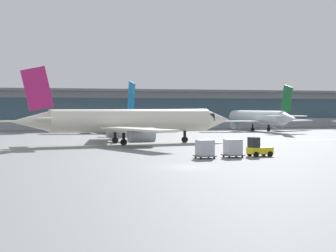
{
  "coord_description": "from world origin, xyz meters",
  "views": [
    {
      "loc": [
        -14.49,
        -44.92,
        5.41
      ],
      "look_at": [
        3.29,
        17.9,
        3.0
      ],
      "focal_mm": 56.38,
      "sensor_mm": 36.0,
      "label": 1
    }
  ],
  "objects_px": {
    "gate_airplane_2": "(114,118)",
    "cargo_dolly_trailing": "(205,148)",
    "cargo_dolly_lead": "(233,148)",
    "gate_airplane_3": "(258,118)",
    "taxiing_regional_jet": "(129,121)",
    "baggage_tug": "(258,148)"
  },
  "relations": [
    {
      "from": "gate_airplane_2",
      "to": "cargo_dolly_trailing",
      "type": "relative_size",
      "value": 14.06
    },
    {
      "from": "cargo_dolly_lead",
      "to": "gate_airplane_3",
      "type": "bearing_deg",
      "value": 58.22
    },
    {
      "from": "gate_airplane_2",
      "to": "gate_airplane_3",
      "type": "distance_m",
      "value": 32.02
    },
    {
      "from": "taxiing_regional_jet",
      "to": "cargo_dolly_trailing",
      "type": "bearing_deg",
      "value": -87.48
    },
    {
      "from": "taxiing_regional_jet",
      "to": "cargo_dolly_trailing",
      "type": "height_order",
      "value": "taxiing_regional_jet"
    },
    {
      "from": "gate_airplane_3",
      "to": "taxiing_regional_jet",
      "type": "relative_size",
      "value": 0.9
    },
    {
      "from": "gate_airplane_3",
      "to": "baggage_tug",
      "type": "xyz_separation_m",
      "value": [
        -26.22,
        -55.23,
        -2.06
      ]
    },
    {
      "from": "gate_airplane_3",
      "to": "cargo_dolly_lead",
      "type": "distance_m",
      "value": 62.71
    },
    {
      "from": "gate_airplane_3",
      "to": "taxiing_regional_jet",
      "type": "xyz_separation_m",
      "value": [
        -35.72,
        -32.43,
        0.33
      ]
    },
    {
      "from": "gate_airplane_3",
      "to": "cargo_dolly_lead",
      "type": "xyz_separation_m",
      "value": [
        -29.24,
        -55.44,
        -1.89
      ]
    },
    {
      "from": "cargo_dolly_lead",
      "to": "cargo_dolly_trailing",
      "type": "xyz_separation_m",
      "value": [
        -3.24,
        -0.23,
        0.0
      ]
    },
    {
      "from": "gate_airplane_2",
      "to": "baggage_tug",
      "type": "bearing_deg",
      "value": -179.33
    },
    {
      "from": "baggage_tug",
      "to": "cargo_dolly_lead",
      "type": "height_order",
      "value": "baggage_tug"
    },
    {
      "from": "baggage_tug",
      "to": "taxiing_regional_jet",
      "type": "bearing_deg",
      "value": 108.65
    },
    {
      "from": "taxiing_regional_jet",
      "to": "gate_airplane_3",
      "type": "bearing_deg",
      "value": 36.81
    },
    {
      "from": "taxiing_regional_jet",
      "to": "baggage_tug",
      "type": "bearing_deg",
      "value": -72.8
    },
    {
      "from": "gate_airplane_2",
      "to": "cargo_dolly_trailing",
      "type": "distance_m",
      "value": 57.13
    },
    {
      "from": "gate_airplane_3",
      "to": "taxiing_regional_jet",
      "type": "distance_m",
      "value": 48.25
    },
    {
      "from": "cargo_dolly_lead",
      "to": "cargo_dolly_trailing",
      "type": "height_order",
      "value": "same"
    },
    {
      "from": "gate_airplane_3",
      "to": "cargo_dolly_trailing",
      "type": "xyz_separation_m",
      "value": [
        -32.48,
        -55.67,
        -1.89
      ]
    },
    {
      "from": "gate_airplane_3",
      "to": "baggage_tug",
      "type": "relative_size",
      "value": 11.04
    },
    {
      "from": "gate_airplane_3",
      "to": "taxiing_regional_jet",
      "type": "bearing_deg",
      "value": 127.85
    }
  ]
}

